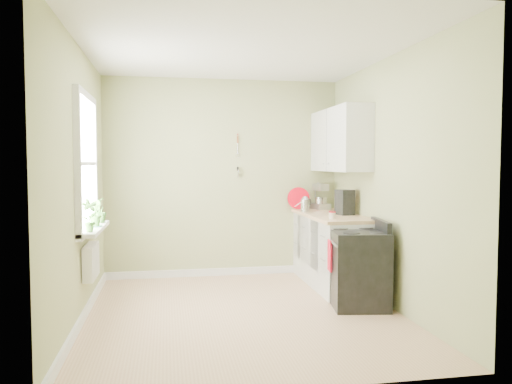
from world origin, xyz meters
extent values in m
cube|color=tan|center=(0.00, 0.00, -0.01)|extent=(3.20, 3.60, 0.02)
cube|color=white|center=(0.00, 0.00, 2.71)|extent=(3.20, 3.60, 0.02)
cube|color=tan|center=(0.00, 1.81, 1.35)|extent=(3.20, 0.02, 2.70)
cube|color=tan|center=(-1.61, 0.00, 1.35)|extent=(0.02, 3.60, 2.70)
cube|color=tan|center=(1.61, 0.00, 1.35)|extent=(0.02, 3.60, 2.70)
cube|color=white|center=(1.30, 1.00, 0.43)|extent=(0.60, 1.60, 0.87)
cube|color=#DFB588|center=(1.29, 1.00, 0.89)|extent=(0.64, 1.60, 0.04)
cube|color=white|center=(1.43, 1.10, 1.85)|extent=(0.35, 1.40, 0.80)
cube|color=white|center=(-1.59, 0.30, 1.55)|extent=(0.02, 1.00, 1.30)
cube|color=white|center=(-1.57, 0.30, 2.24)|extent=(0.06, 1.14, 0.07)
cube|color=white|center=(-1.57, 0.30, 0.86)|extent=(0.06, 1.14, 0.07)
cube|color=white|center=(-1.57, 0.30, 1.55)|extent=(0.04, 1.00, 0.04)
cube|color=white|center=(-1.51, 0.30, 0.88)|extent=(0.18, 1.14, 0.04)
cube|color=white|center=(-1.54, 0.25, 0.55)|extent=(0.12, 0.50, 0.35)
cylinder|color=#DFB588|center=(0.20, 1.78, 1.88)|extent=(0.02, 0.02, 0.10)
cylinder|color=silver|center=(0.20, 1.78, 1.76)|extent=(0.01, 0.01, 0.16)
cylinder|color=silver|center=(0.20, 1.78, 1.42)|extent=(0.01, 0.14, 0.14)
cube|color=black|center=(1.27, 0.05, 0.40)|extent=(0.67, 0.75, 0.79)
cube|color=black|center=(1.27, 0.05, 0.81)|extent=(0.67, 0.75, 0.03)
cube|color=black|center=(1.53, 0.05, 0.88)|extent=(0.16, 0.67, 0.12)
cylinder|color=#B2B2B7|center=(0.98, 0.05, 0.70)|extent=(0.11, 0.54, 0.02)
cube|color=red|center=(0.98, 0.14, 0.55)|extent=(0.05, 0.19, 0.33)
cube|color=#B2B2B7|center=(1.36, 1.72, 0.95)|extent=(0.27, 0.34, 0.08)
cube|color=#B2B2B7|center=(1.36, 1.85, 1.09)|extent=(0.14, 0.11, 0.22)
cube|color=#B2B2B7|center=(1.36, 1.74, 1.22)|extent=(0.21, 0.32, 0.10)
sphere|color=#B2B2B7|center=(1.36, 1.85, 1.25)|extent=(0.12, 0.12, 0.12)
cylinder|color=silver|center=(1.36, 1.66, 1.01)|extent=(0.17, 0.17, 0.14)
cylinder|color=silver|center=(1.05, 1.37, 0.99)|extent=(0.12, 0.12, 0.16)
cone|color=silver|center=(1.05, 1.37, 1.09)|extent=(0.12, 0.12, 0.04)
cylinder|color=silver|center=(0.96, 1.37, 1.02)|extent=(0.11, 0.02, 0.08)
cube|color=black|center=(1.42, 0.89, 1.07)|extent=(0.22, 0.23, 0.31)
cylinder|color=black|center=(1.40, 0.89, 0.97)|extent=(0.10, 0.10, 0.11)
cylinder|color=#B60315|center=(1.05, 1.72, 1.06)|extent=(0.31, 0.11, 0.31)
cylinder|color=beige|center=(1.11, 0.45, 0.95)|extent=(0.08, 0.08, 0.08)
cylinder|color=#B60315|center=(1.11, 0.45, 0.99)|extent=(0.08, 0.08, 0.01)
imported|color=#407B2A|center=(-1.50, -0.11, 1.06)|extent=(0.21, 0.18, 0.32)
imported|color=#407B2A|center=(-1.50, 0.29, 1.04)|extent=(0.18, 0.19, 0.27)
imported|color=#407B2A|center=(-1.50, 0.64, 1.04)|extent=(0.16, 0.16, 0.28)
camera|label=1|loc=(-0.77, -5.03, 1.55)|focal=35.00mm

